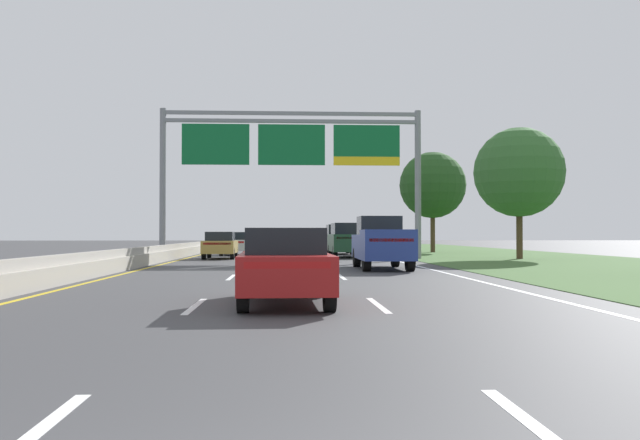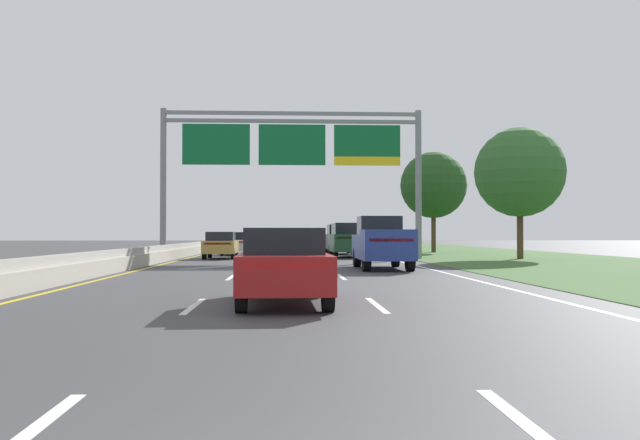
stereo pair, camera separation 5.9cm
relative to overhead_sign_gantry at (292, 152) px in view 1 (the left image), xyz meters
The scene contains 13 objects.
ground_plane 6.20m from the overhead_sign_gantry, 116.38° to the right, with size 220.00×220.00×0.00m, color #3D3D3F.
lane_striping 6.26m from the overhead_sign_gantry, 105.76° to the right, with size 11.96×106.00×0.01m.
grass_verge_right 14.99m from the overhead_sign_gantry, ahead, with size 14.00×110.00×0.02m, color #3D602D.
median_barrier_concrete 9.04m from the overhead_sign_gantry, behind, with size 0.60×110.00×0.85m.
overhead_sign_gantry is the anchor object (origin of this frame).
pickup_truck_blue 12.60m from the overhead_sign_gantry, 71.57° to the right, with size 2.02×5.41×2.20m.
car_black_right_lane_suv 11.57m from the overhead_sign_gantry, 70.46° to the left, with size 1.93×4.71×2.11m.
car_gold_left_lane_sedan 6.86m from the overhead_sign_gantry, 165.38° to the left, with size 1.86×4.42×1.57m.
car_silver_left_lane_sedan 10.15m from the overhead_sign_gantry, 116.13° to the left, with size 1.87×4.42×1.57m.
car_darkgreen_right_lane_suv 6.61m from the overhead_sign_gantry, 37.50° to the left, with size 1.98×4.73×2.11m.
car_red_centre_lane_sedan 25.37m from the overhead_sign_gantry, 90.80° to the right, with size 1.92×4.44×1.57m.
roadside_tree_mid 13.16m from the overhead_sign_gantry, ahead, with size 5.16×5.16×7.58m.
roadside_tree_far 17.44m from the overhead_sign_gantry, 50.26° to the left, with size 5.18×5.18×7.86m.
Camera 1 is at (-0.03, -3.22, 1.46)m, focal length 37.98 mm.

